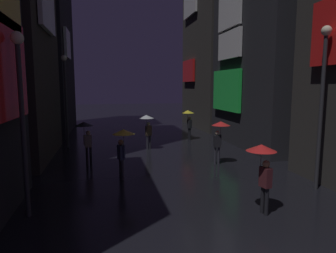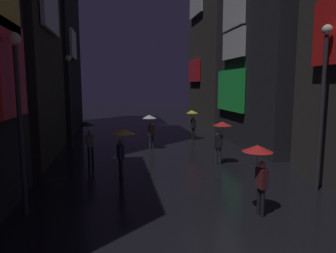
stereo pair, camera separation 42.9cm
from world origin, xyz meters
The scene contains 11 objects.
building_right_mid centered at (7.47, 13.28, 6.98)m, with size 4.25×8.54×13.94m.
building_right_far centered at (7.48, 22.30, 10.30)m, with size 4.25×8.59×20.56m.
pedestrian_far_right_yellow centered at (-2.00, 7.62, 1.67)m, with size 0.90×0.90×2.12m.
pedestrian_foreground_left_red centered at (1.89, 3.49, 1.67)m, with size 0.90×0.90×2.12m.
pedestrian_near_crossing_black centered at (-3.64, 10.52, 1.67)m, with size 0.90×0.90×2.12m.
pedestrian_foreground_right_yellow centered at (3.15, 16.01, 1.67)m, with size 0.90×0.90×2.12m.
pedestrian_midstreet_centre_clear centered at (-0.20, 13.28, 1.67)m, with size 0.90×0.90×2.12m.
pedestrian_midstreet_left_red centered at (2.82, 9.25, 1.67)m, with size 0.90×0.90×2.12m.
streetlamp_left_far centered at (-5.00, 14.94, 3.55)m, with size 0.36×0.36×5.70m.
streetlamp_right_near centered at (5.00, 4.99, 3.68)m, with size 0.36×0.36×5.95m.
streetlamp_left_near centered at (-5.00, 4.72, 3.36)m, with size 0.36×0.36×5.35m.
Camera 2 is at (-2.28, -4.52, 3.86)m, focal length 32.00 mm.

